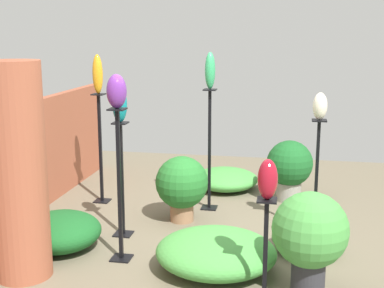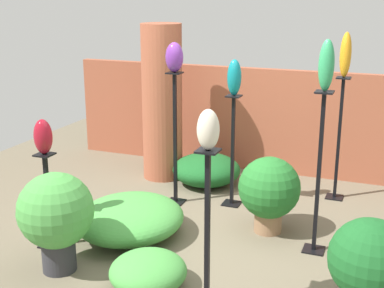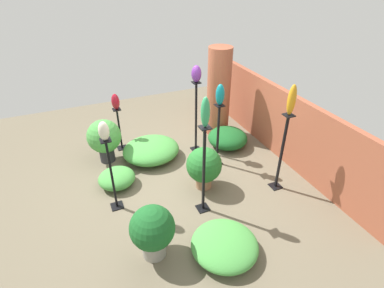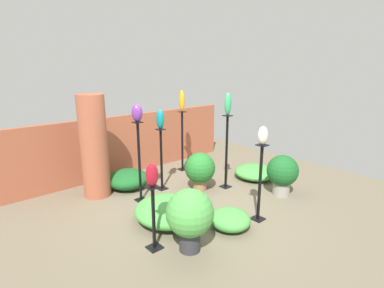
% 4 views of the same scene
% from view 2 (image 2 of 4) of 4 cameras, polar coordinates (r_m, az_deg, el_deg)
% --- Properties ---
extents(ground_plane, '(8.00, 8.00, 0.00)m').
position_cam_2_polar(ground_plane, '(5.48, 1.53, -9.97)').
color(ground_plane, '#6B604C').
extents(brick_wall_back, '(5.60, 0.12, 1.41)m').
position_cam_2_polar(brick_wall_back, '(7.32, 7.78, 2.50)').
color(brick_wall_back, '#9E5138').
rests_on(brick_wall_back, ground).
extents(brick_pillar, '(0.52, 0.52, 2.01)m').
position_cam_2_polar(brick_pillar, '(6.94, -3.21, 4.43)').
color(brick_pillar, '#9E5138').
rests_on(brick_pillar, ground).
extents(pedestal_teal, '(0.20, 0.20, 1.29)m').
position_cam_2_polar(pedestal_teal, '(6.10, 4.35, -1.25)').
color(pedestal_teal, black).
rests_on(pedestal_teal, ground).
extents(pedestal_amber, '(0.20, 0.20, 1.46)m').
position_cam_2_polar(pedestal_amber, '(6.48, 15.36, 0.02)').
color(pedestal_amber, black).
rests_on(pedestal_amber, ground).
extents(pedestal_ivory, '(0.20, 0.20, 1.31)m').
position_cam_2_polar(pedestal_ivory, '(4.08, 1.63, -10.16)').
color(pedestal_ivory, black).
rests_on(pedestal_ivory, ground).
extents(pedestal_jade, '(0.20, 0.20, 1.55)m').
position_cam_2_polar(pedestal_jade, '(5.08, 13.33, -3.74)').
color(pedestal_jade, black).
rests_on(pedestal_jade, ground).
extents(pedestal_violet, '(0.20, 0.20, 1.54)m').
position_cam_2_polar(pedestal_violet, '(6.11, -1.81, -0.01)').
color(pedestal_violet, black).
rests_on(pedestal_violet, ground).
extents(pedestal_ruby, '(0.20, 0.20, 0.94)m').
position_cam_2_polar(pedestal_ruby, '(5.33, -15.05, -6.32)').
color(pedestal_ruby, black).
rests_on(pedestal_ruby, ground).
extents(art_vase_teal, '(0.16, 0.16, 0.40)m').
position_cam_2_polar(art_vase_teal, '(5.89, 4.53, 7.09)').
color(art_vase_teal, '#0F727A').
rests_on(art_vase_teal, pedestal_teal).
extents(art_vase_amber, '(0.13, 0.14, 0.51)m').
position_cam_2_polar(art_vase_amber, '(6.28, 16.06, 9.14)').
color(art_vase_amber, orange).
rests_on(art_vase_amber, pedestal_amber).
extents(art_vase_ivory, '(0.16, 0.16, 0.30)m').
position_cam_2_polar(art_vase_ivory, '(3.78, 1.74, 1.54)').
color(art_vase_ivory, beige).
rests_on(art_vase_ivory, pedestal_ivory).
extents(art_vase_jade, '(0.14, 0.13, 0.45)m').
position_cam_2_polar(art_vase_jade, '(4.83, 14.14, 8.14)').
color(art_vase_jade, '#2D9356').
rests_on(art_vase_jade, pedestal_jade).
extents(art_vase_violet, '(0.20, 0.19, 0.33)m').
position_cam_2_polar(art_vase_violet, '(5.91, -1.89, 9.23)').
color(art_vase_violet, '#6B2D8C').
rests_on(art_vase_violet, pedestal_violet).
extents(art_vase_ruby, '(0.18, 0.16, 0.33)m').
position_cam_2_polar(art_vase_ruby, '(5.11, -15.60, 0.76)').
color(art_vase_ruby, maroon).
rests_on(art_vase_ruby, pedestal_ruby).
extents(potted_plant_front_left, '(0.67, 0.67, 0.91)m').
position_cam_2_polar(potted_plant_front_left, '(4.82, -14.32, -7.24)').
color(potted_plant_front_left, '#2D2D33').
rests_on(potted_plant_front_left, ground).
extents(potted_plant_back_center, '(0.62, 0.62, 0.82)m').
position_cam_2_polar(potted_plant_back_center, '(4.22, 18.42, -12.10)').
color(potted_plant_back_center, gray).
rests_on(potted_plant_back_center, ground).
extents(potted_plant_near_pillar, '(0.63, 0.63, 0.80)m').
position_cam_2_polar(potted_plant_near_pillar, '(5.49, 8.24, -4.86)').
color(potted_plant_near_pillar, '#936B4C').
rests_on(potted_plant_near_pillar, ground).
extents(foliage_bed_east, '(0.87, 0.86, 0.39)m').
position_cam_2_polar(foliage_bed_east, '(6.85, 1.55, -2.75)').
color(foliage_bed_east, '#195923').
rests_on(foliage_bed_east, ground).
extents(foliage_bed_west, '(0.65, 0.67, 0.30)m').
position_cam_2_polar(foliage_bed_west, '(4.59, -4.70, -13.39)').
color(foliage_bed_west, '#479942').
rests_on(foliage_bed_west, ground).
extents(foliage_bed_center, '(1.08, 1.16, 0.37)m').
position_cam_2_polar(foliage_bed_center, '(5.49, -6.63, -7.85)').
color(foliage_bed_center, '#479942').
rests_on(foliage_bed_center, ground).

